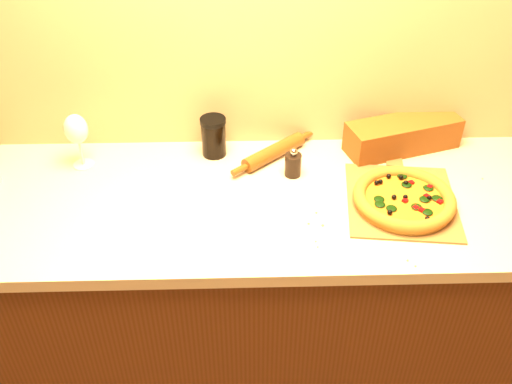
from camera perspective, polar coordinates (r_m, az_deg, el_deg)
name	(u,v)px	position (r m, az deg, el deg)	size (l,w,h in m)	color
cabinet	(260,299)	(2.10, 0.36, -10.66)	(2.80, 0.65, 0.86)	#4C2810
countertop	(260,202)	(1.78, 0.42, -1.04)	(2.84, 0.68, 0.04)	#BDAD93
pizza_peel	(401,198)	(1.82, 14.27, -0.57)	(0.37, 0.51, 0.01)	brown
pizza	(404,199)	(1.78, 14.58, -0.66)	(0.31, 0.31, 0.04)	gold
pepper_grinder	(293,164)	(1.85, 3.73, 2.80)	(0.05, 0.05, 0.10)	black
rolling_pin	(274,152)	(1.93, 1.78, 4.02)	(0.29, 0.25, 0.05)	#55310E
bread_bag	(403,135)	(2.03, 14.46, 5.54)	(0.39, 0.13, 0.11)	#603512
wine_glass	(76,130)	(1.93, -17.54, 5.89)	(0.08, 0.08, 0.19)	silver
dark_jar	(214,136)	(1.93, -4.26, 5.56)	(0.09, 0.09, 0.14)	black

